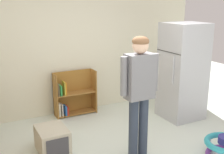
# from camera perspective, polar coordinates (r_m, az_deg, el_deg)

# --- Properties ---
(back_wall) EXTENTS (5.20, 0.06, 2.70)m
(back_wall) POSITION_cam_1_polar(r_m,az_deg,el_deg) (5.64, -6.83, 6.58)
(back_wall) COLOR #EBE7C9
(back_wall) RESTS_ON ground
(refrigerator) EXTENTS (0.73, 0.68, 1.78)m
(refrigerator) POSITION_cam_1_polar(r_m,az_deg,el_deg) (5.48, 13.80, 1.09)
(refrigerator) COLOR #B7BABF
(refrigerator) RESTS_ON ground
(bookshelf) EXTENTS (0.80, 0.28, 0.85)m
(bookshelf) POSITION_cam_1_polar(r_m,az_deg,el_deg) (5.64, -7.96, -3.73)
(bookshelf) COLOR olive
(bookshelf) RESTS_ON ground
(standing_person) EXTENTS (0.57, 0.22, 1.73)m
(standing_person) POSITION_cam_1_polar(r_m,az_deg,el_deg) (3.85, 5.44, -1.99)
(standing_person) COLOR #303A4B
(standing_person) RESTS_ON ground
(pet_carrier) EXTENTS (0.42, 0.55, 0.36)m
(pet_carrier) POSITION_cam_1_polar(r_m,az_deg,el_deg) (4.42, -11.73, -12.07)
(pet_carrier) COLOR beige
(pet_carrier) RESTS_ON ground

